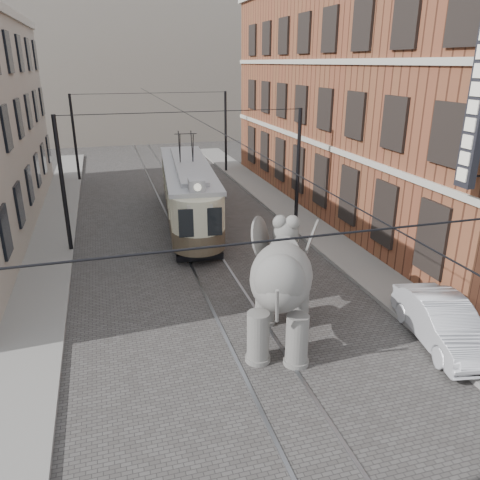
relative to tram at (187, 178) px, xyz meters
name	(u,v)px	position (x,y,z in m)	size (l,w,h in m)	color
ground	(226,295)	(-0.27, -8.95, -2.32)	(120.00, 120.00, 0.00)	#423F3D
tram_rails	(226,295)	(-0.27, -8.95, -2.31)	(1.54, 80.00, 0.02)	slate
sidewalk_right	(372,274)	(5.73, -8.95, -2.25)	(2.00, 60.00, 0.15)	slate
sidewalk_left	(35,318)	(-6.77, -8.95, -2.25)	(2.00, 60.00, 0.15)	slate
brick_building	(377,100)	(10.73, 0.05, 3.68)	(8.00, 26.00, 12.00)	brown
distant_block	(132,72)	(-0.27, 31.05, 4.68)	(28.00, 10.00, 14.00)	gray
catenary	(192,184)	(-0.47, -3.95, 0.68)	(11.00, 30.20, 6.00)	black
tram	(187,178)	(0.00, 0.00, 0.00)	(2.42, 11.71, 4.65)	beige
elephant	(281,291)	(0.52, -12.37, -0.63)	(3.05, 5.54, 3.39)	#615E59
parked_car	(443,322)	(5.18, -13.79, -1.63)	(1.49, 4.23, 1.40)	#A6A6AA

